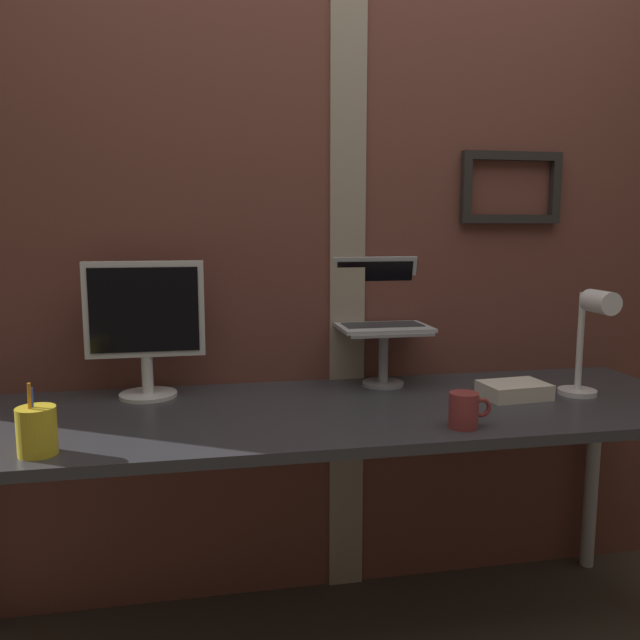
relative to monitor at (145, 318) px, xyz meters
name	(u,v)px	position (x,y,z in m)	size (l,w,h in m)	color
brick_wall_back	(344,217)	(0.67, 0.18, 0.32)	(3.18, 0.16, 2.69)	brown
desk	(326,429)	(0.53, -0.23, -0.32)	(2.33, 0.71, 0.78)	#333338
monitor	(145,318)	(0.00, 0.00, 0.00)	(0.36, 0.18, 0.43)	silver
laptop_stand	(384,347)	(0.77, 0.00, -0.12)	(0.28, 0.22, 0.19)	gray
laptop	(378,307)	(0.77, 0.07, 0.01)	(0.30, 0.27, 0.24)	#ADB2B7
desk_lamp	(591,332)	(1.35, -0.29, -0.04)	(0.12, 0.20, 0.34)	white
pen_cup	(37,431)	(-0.22, -0.49, -0.19)	(0.09, 0.09, 0.18)	yellow
coffee_mug	(465,410)	(0.85, -0.49, -0.20)	(0.12, 0.08, 0.10)	maroon
paper_clutter_stack	(514,390)	(1.13, -0.23, -0.23)	(0.20, 0.14, 0.05)	silver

